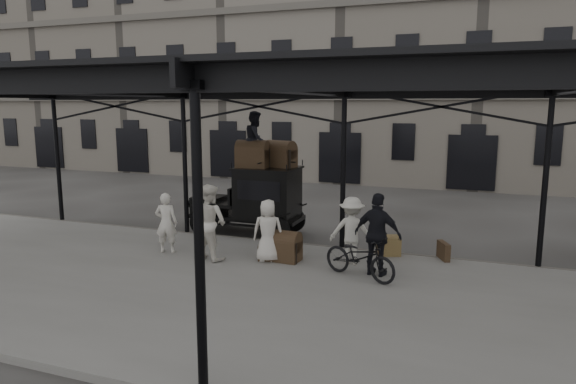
% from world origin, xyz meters
% --- Properties ---
extents(ground, '(120.00, 120.00, 0.00)m').
position_xyz_m(ground, '(0.00, 0.00, 0.00)').
color(ground, '#383533').
rests_on(ground, ground).
extents(platform, '(28.00, 8.00, 0.15)m').
position_xyz_m(platform, '(0.00, -2.00, 0.07)').
color(platform, slate).
rests_on(platform, ground).
extents(canopy, '(22.50, 9.00, 4.74)m').
position_xyz_m(canopy, '(0.00, -1.72, 4.60)').
color(canopy, black).
rests_on(canopy, ground).
extents(building_frontage, '(64.00, 8.00, 14.00)m').
position_xyz_m(building_frontage, '(0.00, 18.00, 7.00)').
color(building_frontage, slate).
rests_on(building_frontage, ground).
extents(taxi, '(3.65, 1.55, 2.18)m').
position_xyz_m(taxi, '(-3.01, 3.06, 1.20)').
color(taxi, black).
rests_on(taxi, ground).
extents(porter_left, '(0.68, 0.53, 1.64)m').
position_xyz_m(porter_left, '(-4.31, -0.14, 0.97)').
color(porter_left, silver).
rests_on(porter_left, platform).
extents(porter_midleft, '(1.14, 1.01, 1.96)m').
position_xyz_m(porter_midleft, '(-2.94, -0.24, 1.13)').
color(porter_midleft, silver).
rests_on(porter_midleft, platform).
extents(porter_centre, '(0.89, 0.70, 1.60)m').
position_xyz_m(porter_centre, '(-1.45, 0.08, 0.95)').
color(porter_centre, beige).
rests_on(porter_centre, platform).
extents(porter_official, '(1.22, 0.70, 1.95)m').
position_xyz_m(porter_official, '(1.36, -0.05, 1.13)').
color(porter_official, black).
rests_on(porter_official, platform).
extents(porter_right, '(1.18, 0.80, 1.70)m').
position_xyz_m(porter_right, '(0.59, 0.64, 1.00)').
color(porter_right, beige).
rests_on(porter_right, platform).
extents(bicycle, '(2.01, 1.34, 1.00)m').
position_xyz_m(bicycle, '(1.03, -0.38, 0.65)').
color(bicycle, black).
rests_on(bicycle, platform).
extents(porter_roof, '(0.83, 0.97, 1.73)m').
position_xyz_m(porter_roof, '(-3.04, 2.96, 3.04)').
color(porter_roof, black).
rests_on(porter_roof, taxi).
extents(steamer_trunk_roof_near, '(1.01, 0.66, 0.71)m').
position_xyz_m(steamer_trunk_roof_near, '(-3.09, 2.81, 2.53)').
color(steamer_trunk_roof_near, '#40331E').
rests_on(steamer_trunk_roof_near, taxi).
extents(steamer_trunk_roof_far, '(1.07, 0.84, 0.69)m').
position_xyz_m(steamer_trunk_roof_far, '(-2.34, 3.26, 2.52)').
color(steamer_trunk_roof_far, '#40331E').
rests_on(steamer_trunk_roof_far, taxi).
extents(steamer_trunk_platform, '(0.93, 0.61, 0.66)m').
position_xyz_m(steamer_trunk_platform, '(-1.12, 0.27, 0.48)').
color(steamer_trunk_platform, '#40331E').
rests_on(steamer_trunk_platform, platform).
extents(wicker_hamper, '(0.72, 0.63, 0.50)m').
position_xyz_m(wicker_hamper, '(1.34, 1.72, 0.40)').
color(wicker_hamper, olive).
rests_on(wicker_hamper, platform).
extents(suitcase_upright, '(0.39, 0.61, 0.45)m').
position_xyz_m(suitcase_upright, '(2.75, 1.80, 0.38)').
color(suitcase_upright, '#40331E').
rests_on(suitcase_upright, platform).
extents(suitcase_flat, '(0.62, 0.32, 0.40)m').
position_xyz_m(suitcase_flat, '(-1.42, 0.10, 0.35)').
color(suitcase_flat, '#40331E').
rests_on(suitcase_flat, platform).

